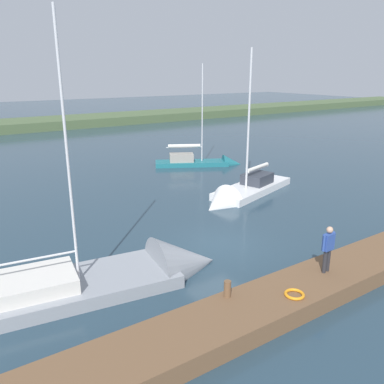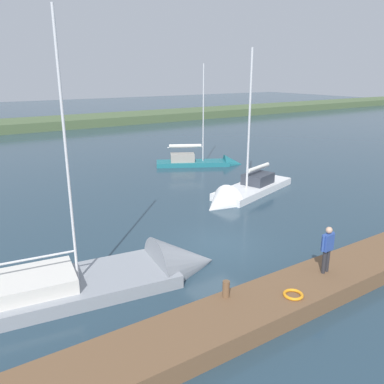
% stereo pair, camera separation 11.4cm
% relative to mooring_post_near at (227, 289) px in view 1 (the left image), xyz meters
% --- Properties ---
extents(ground_plane, '(200.00, 200.00, 0.00)m').
position_rel_mooring_post_near_xyz_m(ground_plane, '(-3.03, -4.39, -0.90)').
color(ground_plane, '#263D4C').
extents(far_shoreline, '(180.00, 8.00, 2.40)m').
position_rel_mooring_post_near_xyz_m(far_shoreline, '(-3.03, -48.92, -0.90)').
color(far_shoreline, '#4C603D').
rests_on(far_shoreline, ground_plane).
extents(dock_pier, '(20.22, 2.13, 0.63)m').
position_rel_mooring_post_near_xyz_m(dock_pier, '(-3.03, 0.75, -0.59)').
color(dock_pier, brown).
rests_on(dock_pier, ground_plane).
extents(mooring_post_near, '(0.23, 0.23, 0.55)m').
position_rel_mooring_post_near_xyz_m(mooring_post_near, '(0.00, 0.00, 0.00)').
color(mooring_post_near, brown).
rests_on(mooring_post_near, dock_pier).
extents(life_ring_buoy, '(0.66, 0.66, 0.10)m').
position_rel_mooring_post_near_xyz_m(life_ring_buoy, '(-1.84, 1.17, -0.23)').
color(life_ring_buoy, orange).
rests_on(life_ring_buoy, dock_pier).
extents(sailboat_outer_mooring, '(8.39, 4.51, 9.97)m').
position_rel_mooring_post_near_xyz_m(sailboat_outer_mooring, '(-8.55, -9.39, -0.78)').
color(sailboat_outer_mooring, white).
rests_on(sailboat_outer_mooring, ground_plane).
extents(sailboat_far_right, '(10.54, 4.11, 10.81)m').
position_rel_mooring_post_near_xyz_m(sailboat_far_right, '(2.12, -3.74, -0.75)').
color(sailboat_far_right, gray).
rests_on(sailboat_far_right, ground_plane).
extents(sailboat_inner_slip, '(7.14, 4.88, 9.00)m').
position_rel_mooring_post_near_xyz_m(sailboat_inner_slip, '(-11.68, -17.90, -0.76)').
color(sailboat_inner_slip, '#1E6B75').
rests_on(sailboat_inner_slip, ground_plane).
extents(person_on_dock, '(0.66, 0.26, 1.75)m').
position_rel_mooring_post_near_xyz_m(person_on_dock, '(-4.00, 0.67, 0.74)').
color(person_on_dock, '#28282D').
rests_on(person_on_dock, dock_pier).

